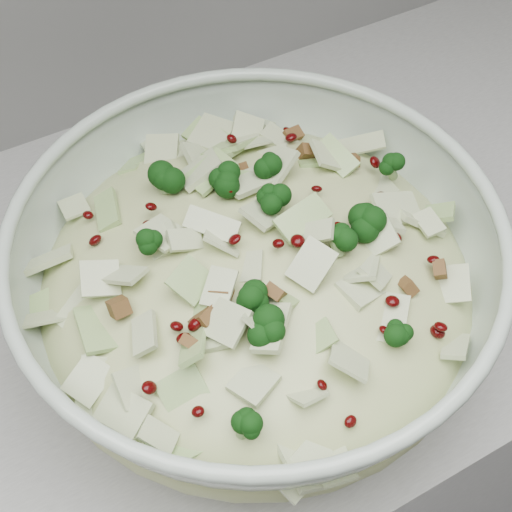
{
  "coord_description": "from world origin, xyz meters",
  "views": [
    {
      "loc": [
        -0.87,
        1.29,
        1.49
      ],
      "look_at": [
        -0.7,
        1.61,
        1.02
      ],
      "focal_mm": 50.0,
      "sensor_mm": 36.0,
      "label": 1
    }
  ],
  "objects": [
    {
      "name": "mixing_bowl",
      "position": [
        -0.7,
        1.6,
        0.98
      ],
      "size": [
        0.48,
        0.48,
        0.16
      ],
      "rotation": [
        0.0,
        0.0,
        -0.22
      ],
      "color": "#A6B7A6",
      "rests_on": "counter"
    },
    {
      "name": "salad",
      "position": [
        -0.7,
        1.6,
        1.01
      ],
      "size": [
        0.41,
        0.41,
        0.16
      ],
      "rotation": [
        0.0,
        0.0,
        -0.1
      ],
      "color": "tan",
      "rests_on": "mixing_bowl"
    }
  ]
}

